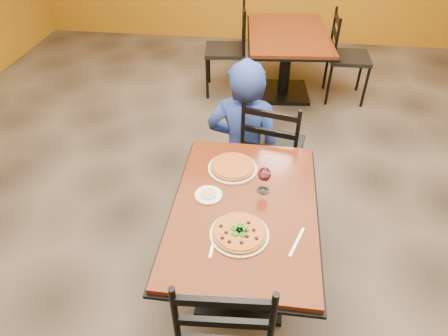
# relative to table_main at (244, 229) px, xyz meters

# --- Properties ---
(floor) EXTENTS (7.00, 8.00, 0.01)m
(floor) POSITION_rel_table_main_xyz_m (0.00, 0.50, -0.56)
(floor) COLOR black
(floor) RESTS_ON ground
(table_main) EXTENTS (0.83, 1.23, 0.75)m
(table_main) POSITION_rel_table_main_xyz_m (0.00, 0.00, 0.00)
(table_main) COLOR maroon
(table_main) RESTS_ON floor
(table_second) EXTENTS (1.01, 1.40, 0.75)m
(table_second) POSITION_rel_table_main_xyz_m (0.25, 2.77, 0.00)
(table_second) COLOR maroon
(table_second) RESTS_ON floor
(chair_main_far) EXTENTS (0.52, 0.52, 0.96)m
(chair_main_far) POSITION_rel_table_main_xyz_m (0.15, 0.96, -0.07)
(chair_main_far) COLOR black
(chair_main_far) RESTS_ON floor
(chair_second_left) EXTENTS (0.50, 0.50, 1.01)m
(chair_second_left) POSITION_rel_table_main_xyz_m (-0.45, 2.77, -0.05)
(chair_second_left) COLOR black
(chair_second_left) RESTS_ON floor
(chair_second_right) EXTENTS (0.44, 0.44, 0.98)m
(chair_second_right) POSITION_rel_table_main_xyz_m (0.95, 2.77, -0.06)
(chair_second_right) COLOR black
(chair_second_right) RESTS_ON floor
(diner) EXTENTS (0.62, 0.43, 1.18)m
(diner) POSITION_rel_table_main_xyz_m (-0.09, 1.01, 0.04)
(diner) COLOR navy
(diner) RESTS_ON floor
(plate_main) EXTENTS (0.31, 0.31, 0.01)m
(plate_main) POSITION_rel_table_main_xyz_m (-0.01, -0.22, 0.20)
(plate_main) COLOR white
(plate_main) RESTS_ON table_main
(pizza_main) EXTENTS (0.28, 0.28, 0.02)m
(pizza_main) POSITION_rel_table_main_xyz_m (-0.01, -0.22, 0.21)
(pizza_main) COLOR #8F2D0A
(pizza_main) RESTS_ON plate_main
(plate_far) EXTENTS (0.31, 0.31, 0.01)m
(plate_far) POSITION_rel_table_main_xyz_m (-0.10, 0.32, 0.20)
(plate_far) COLOR white
(plate_far) RESTS_ON table_main
(pizza_far) EXTENTS (0.28, 0.28, 0.02)m
(pizza_far) POSITION_rel_table_main_xyz_m (-0.10, 0.32, 0.21)
(pizza_far) COLOR #BD7724
(pizza_far) RESTS_ON plate_far
(side_plate) EXTENTS (0.16, 0.16, 0.01)m
(side_plate) POSITION_rel_table_main_xyz_m (-0.22, 0.06, 0.20)
(side_plate) COLOR white
(side_plate) RESTS_ON table_main
(dip) EXTENTS (0.09, 0.09, 0.01)m
(dip) POSITION_rel_table_main_xyz_m (-0.22, 0.06, 0.21)
(dip) COLOR tan
(dip) RESTS_ON side_plate
(wine_glass) EXTENTS (0.08, 0.08, 0.18)m
(wine_glass) POSITION_rel_table_main_xyz_m (0.10, 0.14, 0.28)
(wine_glass) COLOR white
(wine_glass) RESTS_ON table_main
(fork) EXTENTS (0.02, 0.19, 0.00)m
(fork) POSITION_rel_table_main_xyz_m (-0.14, -0.29, 0.20)
(fork) COLOR silver
(fork) RESTS_ON table_main
(knife) EXTENTS (0.09, 0.20, 0.00)m
(knife) POSITION_rel_table_main_xyz_m (0.29, -0.23, 0.20)
(knife) COLOR silver
(knife) RESTS_ON table_main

